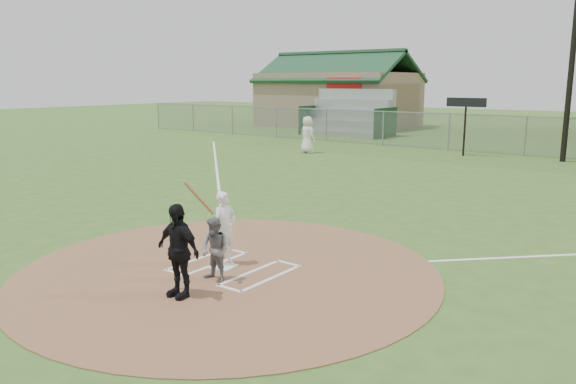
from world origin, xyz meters
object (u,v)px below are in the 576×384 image
Objects in this scene: umpire at (178,250)px; ondeck_player at (307,135)px; batter_at_plate at (225,228)px; catcher at (215,250)px; home_plate at (223,267)px.

umpire is 20.47m from ondeck_player.
batter_at_plate is at bearing 107.85° from umpire.
catcher is at bearing 135.69° from ondeck_player.
catcher is at bearing -57.50° from batter_at_plate.
batter_at_plate is at bearing 135.56° from ondeck_player.
catcher is 0.98m from batter_at_plate.
catcher reaches higher than home_plate.
ondeck_player is at bearing 119.27° from umpire.
umpire reaches higher than catcher.
batter_at_plate is (-0.52, 0.82, 0.16)m from catcher.
catcher is 0.96m from umpire.
catcher is 0.73× the size of umpire.
ondeck_player reaches higher than home_plate.
home_plate is 0.78m from batter_at_plate.
umpire is 1.83m from batter_at_plate.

